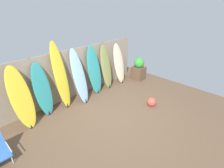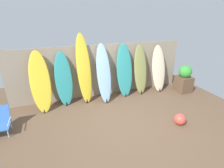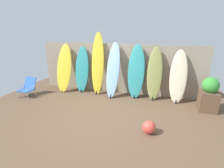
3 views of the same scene
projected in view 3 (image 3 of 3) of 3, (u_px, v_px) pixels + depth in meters
ground at (99, 115)px, 4.89m from camera, size 7.68×7.68×0.00m
fence_back at (118, 69)px, 6.45m from camera, size 6.08×0.11×1.80m
surfboard_yellow_0 at (64, 68)px, 6.61m from camera, size 0.62×0.67×1.78m
surfboard_teal_1 at (82, 70)px, 6.57m from camera, size 0.54×0.44×1.69m
surfboard_yellow_2 at (98, 64)px, 6.30m from camera, size 0.50×0.53×2.22m
surfboard_skyblue_3 at (113, 70)px, 6.05m from camera, size 0.47×0.68×1.88m
surfboard_teal_4 at (136, 72)px, 5.96m from camera, size 0.57×0.43×1.83m
surfboard_olive_5 at (155, 74)px, 5.79m from camera, size 0.50×0.44×1.76m
surfboard_cream_6 at (178, 77)px, 5.58m from camera, size 0.54×0.52×1.70m
beach_chair at (28, 87)px, 6.26m from camera, size 0.50×0.57×0.64m
planter_box at (209, 95)px, 5.05m from camera, size 0.49×0.53×1.01m
beach_ball at (149, 127)px, 4.01m from camera, size 0.30×0.30×0.30m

